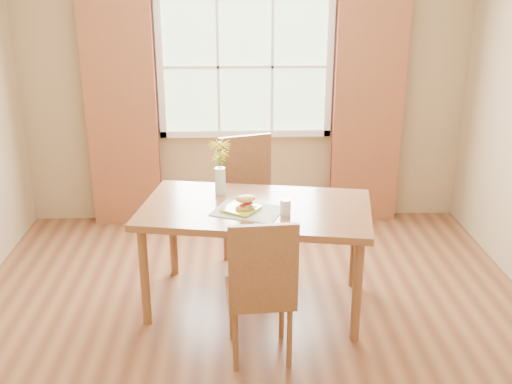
{
  "coord_description": "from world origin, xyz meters",
  "views": [
    {
      "loc": [
        -0.12,
        -3.7,
        2.34
      ],
      "look_at": [
        0.03,
        0.15,
        0.9
      ],
      "focal_mm": 42.0,
      "sensor_mm": 36.0,
      "label": 1
    }
  ],
  "objects_px": {
    "dining_table": "(256,217)",
    "chair_far": "(249,196)",
    "chair_near": "(261,286)",
    "flower_vase": "(220,162)",
    "water_glass": "(285,208)",
    "croissant_sandwich": "(246,203)"
  },
  "relations": [
    {
      "from": "dining_table",
      "to": "chair_far",
      "type": "xyz_separation_m",
      "value": [
        -0.03,
        0.71,
        -0.11
      ]
    },
    {
      "from": "chair_near",
      "to": "flower_vase",
      "type": "bearing_deg",
      "value": 101.11
    },
    {
      "from": "chair_far",
      "to": "water_glass",
      "type": "relative_size",
      "value": 9.84
    },
    {
      "from": "dining_table",
      "to": "water_glass",
      "type": "bearing_deg",
      "value": -30.44
    },
    {
      "from": "water_glass",
      "to": "flower_vase",
      "type": "xyz_separation_m",
      "value": [
        -0.45,
        0.43,
        0.19
      ]
    },
    {
      "from": "water_glass",
      "to": "flower_vase",
      "type": "distance_m",
      "value": 0.65
    },
    {
      "from": "chair_near",
      "to": "flower_vase",
      "type": "relative_size",
      "value": 2.42
    },
    {
      "from": "flower_vase",
      "to": "water_glass",
      "type": "bearing_deg",
      "value": -44.1
    },
    {
      "from": "chair_near",
      "to": "water_glass",
      "type": "xyz_separation_m",
      "value": [
        0.19,
        0.54,
        0.29
      ]
    },
    {
      "from": "chair_near",
      "to": "flower_vase",
      "type": "distance_m",
      "value": 1.12
    },
    {
      "from": "chair_far",
      "to": "water_glass",
      "type": "bearing_deg",
      "value": -93.69
    },
    {
      "from": "dining_table",
      "to": "chair_near",
      "type": "distance_m",
      "value": 0.72
    },
    {
      "from": "chair_far",
      "to": "croissant_sandwich",
      "type": "distance_m",
      "value": 0.86
    },
    {
      "from": "croissant_sandwich",
      "to": "chair_far",
      "type": "bearing_deg",
      "value": 71.07
    },
    {
      "from": "chair_far",
      "to": "flower_vase",
      "type": "bearing_deg",
      "value": -134.88
    },
    {
      "from": "dining_table",
      "to": "chair_far",
      "type": "bearing_deg",
      "value": 102.28
    },
    {
      "from": "dining_table",
      "to": "flower_vase",
      "type": "height_order",
      "value": "flower_vase"
    },
    {
      "from": "chair_near",
      "to": "chair_far",
      "type": "relative_size",
      "value": 0.92
    },
    {
      "from": "chair_far",
      "to": "croissant_sandwich",
      "type": "bearing_deg",
      "value": -111.11
    },
    {
      "from": "croissant_sandwich",
      "to": "water_glass",
      "type": "height_order",
      "value": "croissant_sandwich"
    },
    {
      "from": "croissant_sandwich",
      "to": "flower_vase",
      "type": "bearing_deg",
      "value": 99.27
    },
    {
      "from": "chair_far",
      "to": "water_glass",
      "type": "distance_m",
      "value": 0.93
    }
  ]
}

